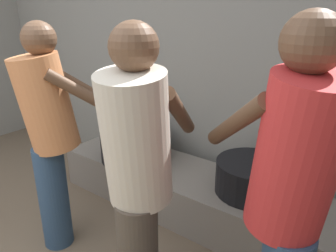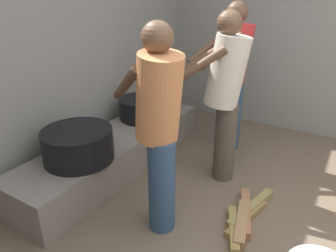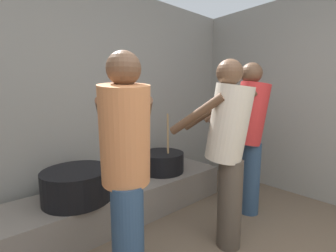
{
  "view_description": "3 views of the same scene",
  "coord_description": "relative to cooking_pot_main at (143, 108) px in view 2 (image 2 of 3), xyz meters",
  "views": [
    {
      "loc": [
        1.77,
        0.2,
        1.59
      ],
      "look_at": [
        0.58,
        1.78,
        0.87
      ],
      "focal_mm": 34.48,
      "sensor_mm": 36.0,
      "label": 1
    },
    {
      "loc": [
        -1.65,
        0.2,
        1.7
      ],
      "look_at": [
        0.33,
        1.41,
        0.69
      ],
      "focal_mm": 33.76,
      "sensor_mm": 36.0,
      "label": 2
    },
    {
      "loc": [
        -0.7,
        0.1,
        1.28
      ],
      "look_at": [
        0.81,
        1.82,
        0.96
      ],
      "focal_mm": 24.73,
      "sensor_mm": 36.0,
      "label": 3
    }
  ],
  "objects": [
    {
      "name": "cooking_pot_main",
      "position": [
        0.0,
        0.0,
        0.0
      ],
      "size": [
        0.51,
        0.51,
        0.69
      ],
      "color": "black",
      "rests_on": "hearth_ledge"
    },
    {
      "name": "firewood_pile",
      "position": [
        -0.66,
        -1.45,
        -0.43
      ],
      "size": [
        0.85,
        0.27,
        0.08
      ],
      "color": "olive",
      "rests_on": "ground_plane"
    },
    {
      "name": "cooking_pot_secondary",
      "position": [
        -1.05,
        -0.08,
        0.02
      ],
      "size": [
        0.59,
        0.59,
        0.27
      ],
      "color": "black",
      "rests_on": "hearth_ledge"
    },
    {
      "name": "cook_in_orange_shirt",
      "position": [
        -1.02,
        -0.89,
        0.4
      ],
      "size": [
        0.6,
        0.72,
        1.53
      ],
      "color": "navy",
      "rests_on": "ground_plane"
    },
    {
      "name": "block_enclosure_rear",
      "position": [
        -1.03,
        0.48,
        0.77
      ],
      "size": [
        5.24,
        0.2,
        2.47
      ],
      "primitive_type": "cube",
      "color": "gray",
      "rests_on": "ground_plane"
    },
    {
      "name": "cook_in_red_shirt",
      "position": [
        0.48,
        -0.85,
        0.44
      ],
      "size": [
        0.71,
        0.66,
        1.59
      ],
      "color": "navy",
      "rests_on": "ground_plane"
    },
    {
      "name": "cook_in_cream_shirt",
      "position": [
        -0.15,
        -1.02,
        0.42
      ],
      "size": [
        0.53,
        0.72,
        1.55
      ],
      "color": "#4C4238",
      "rests_on": "ground_plane"
    },
    {
      "name": "hearth_ledge",
      "position": [
        -0.52,
        -0.04,
        -0.29
      ],
      "size": [
        2.32,
        0.6,
        0.35
      ],
      "primitive_type": "cube",
      "color": "slate",
      "rests_on": "ground_plane"
    }
  ]
}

